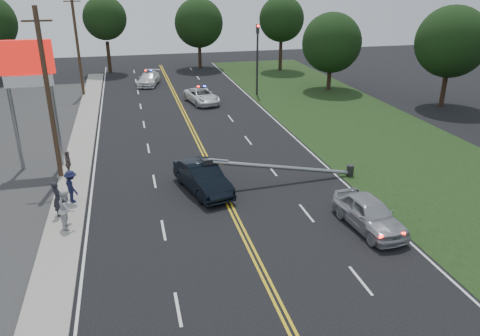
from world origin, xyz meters
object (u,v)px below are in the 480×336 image
object	(u,v)px
utility_pole_mid	(49,96)
utility_pole_far	(77,45)
pylon_sign	(28,74)
bystander_b	(67,209)
bystander_d	(68,164)
bystander_c	(72,187)
emergency_b	(149,79)
waiting_sedan	(369,213)
fallen_streetlight	(290,168)
crashed_sedan	(203,178)
emergency_a	(202,96)
bystander_a	(58,198)
traffic_signal	(257,54)

from	to	relation	value
utility_pole_mid	utility_pole_far	distance (m)	22.00
pylon_sign	bystander_b	size ratio (longest dim) A/B	4.09
utility_pole_mid	bystander_d	size ratio (longest dim) A/B	6.23
bystander_c	bystander_d	xyz separation A→B (m)	(-0.51, 3.74, -0.10)
utility_pole_mid	bystander_d	bearing A→B (deg)	-22.70
bystander_b	emergency_b	bearing A→B (deg)	-3.83
pylon_sign	waiting_sedan	bearing A→B (deg)	-36.24
bystander_b	bystander_c	bearing A→B (deg)	7.02
utility_pole_mid	emergency_b	distance (m)	26.65
fallen_streetlight	utility_pole_mid	distance (m)	14.58
utility_pole_mid	crashed_sedan	xyz separation A→B (m)	(8.12, -4.04, -4.26)
waiting_sedan	bystander_b	distance (m)	14.59
pylon_sign	emergency_b	distance (m)	25.32
utility_pole_far	bystander_d	world-z (taller)	utility_pole_far
pylon_sign	utility_pole_mid	bearing A→B (deg)	-56.98
crashed_sedan	utility_pole_mid	bearing A→B (deg)	138.86
utility_pole_far	bystander_b	world-z (taller)	utility_pole_far
utility_pole_far	bystander_d	xyz separation A→B (m)	(0.54, -22.22, -4.16)
utility_pole_far	bystander_b	xyz separation A→B (m)	(1.08, -28.78, -3.99)
crashed_sedan	bystander_c	xyz separation A→B (m)	(-7.07, 0.07, 0.20)
emergency_a	bystander_c	distance (m)	22.37
crashed_sedan	bystander_a	distance (m)	7.75
pylon_sign	bystander_c	world-z (taller)	pylon_sign
emergency_a	bystander_c	bearing A→B (deg)	-129.24
waiting_sedan	bystander_a	size ratio (longest dim) A/B	2.50
utility_pole_mid	bystander_b	xyz separation A→B (m)	(1.08, -6.78, -3.99)
utility_pole_far	emergency_b	bearing A→B (deg)	25.97
fallen_streetlight	bystander_c	distance (m)	12.34
traffic_signal	emergency_a	bearing A→B (deg)	-160.96
pylon_sign	traffic_signal	bearing A→B (deg)	40.39
pylon_sign	bystander_a	distance (m)	9.06
pylon_sign	utility_pole_mid	size ratio (longest dim) A/B	0.80
utility_pole_far	fallen_streetlight	bearing A→B (deg)	-62.76
bystander_b	crashed_sedan	bearing A→B (deg)	-62.26
fallen_streetlight	waiting_sedan	bearing A→B (deg)	-73.00
traffic_signal	bystander_a	xyz separation A→B (m)	(-17.01, -23.36, -3.16)
waiting_sedan	bystander_d	xyz separation A→B (m)	(-14.73, 9.92, 0.13)
traffic_signal	fallen_streetlight	size ratio (longest dim) A/B	0.75
pylon_sign	waiting_sedan	size ratio (longest dim) A/B	1.73
traffic_signal	bystander_a	distance (m)	29.07
crashed_sedan	fallen_streetlight	bearing A→B (deg)	-14.34
utility_pole_mid	emergency_a	bearing A→B (deg)	54.40
utility_pole_mid	waiting_sedan	bearing A→B (deg)	-33.60
bystander_a	emergency_b	bearing A→B (deg)	-5.61
traffic_signal	emergency_b	bearing A→B (deg)	145.19
utility_pole_mid	emergency_a	size ratio (longest dim) A/B	2.02
waiting_sedan	bystander_a	bearing A→B (deg)	156.64
traffic_signal	bystander_b	distance (m)	29.89
fallen_streetlight	emergency_b	xyz separation A→B (m)	(-6.48, 29.36, -0.21)
waiting_sedan	emergency_a	xyz separation A→B (m)	(-3.90, 26.02, -0.10)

